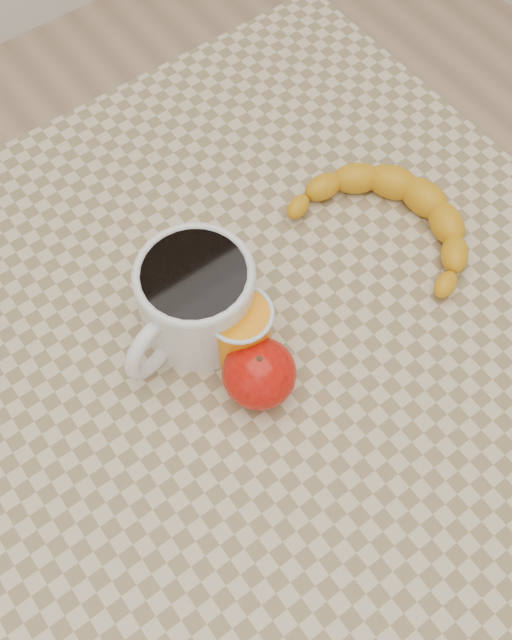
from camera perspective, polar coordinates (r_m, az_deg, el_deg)
ground at (r=1.48m, az=0.00°, el=-14.22°), size 3.00×3.00×0.00m
table at (r=0.85m, az=0.00°, el=-3.37°), size 0.80×0.80×0.75m
coffee_mug at (r=0.73m, az=-4.93°, el=1.76°), size 0.18×0.15×0.10m
orange_juice_glass at (r=0.73m, az=-1.26°, el=-0.83°), size 0.07×0.07×0.08m
apple at (r=0.71m, az=0.26°, el=-4.28°), size 0.08×0.08×0.07m
banana at (r=0.84m, az=10.78°, el=7.76°), size 0.26×0.31×0.04m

